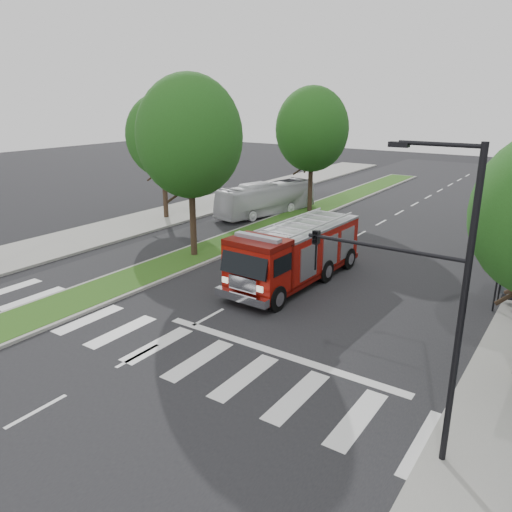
{
  "coord_description": "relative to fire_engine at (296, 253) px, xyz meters",
  "views": [
    {
      "loc": [
        12.48,
        -14.79,
        8.88
      ],
      "look_at": [
        0.05,
        3.48,
        1.8
      ],
      "focal_mm": 35.0,
      "sensor_mm": 36.0,
      "label": 1
    }
  ],
  "objects": [
    {
      "name": "tree_median_near",
      "position": [
        -6.9,
        0.3,
        5.31
      ],
      "size": [
        5.8,
        5.8,
        10.16
      ],
      "color": "black",
      "rests_on": "ground"
    },
    {
      "name": "median",
      "position": [
        -6.9,
        12.3,
        -1.42
      ],
      "size": [
        3.0,
        50.0,
        0.15
      ],
      "color": "gray",
      "rests_on": "ground"
    },
    {
      "name": "streetlight_right_near",
      "position": [
        8.71,
        -9.2,
        3.17
      ],
      "size": [
        4.08,
        0.22,
        8.0
      ],
      "color": "black",
      "rests_on": "ground"
    },
    {
      "name": "tree_median_far",
      "position": [
        -6.9,
        14.3,
        4.99
      ],
      "size": [
        5.6,
        5.6,
        9.72
      ],
      "color": "black",
      "rests_on": "ground"
    },
    {
      "name": "ground",
      "position": [
        -0.9,
        -5.7,
        -1.5
      ],
      "size": [
        140.0,
        140.0,
        0.0
      ],
      "primitive_type": "plane",
      "color": "black",
      "rests_on": "ground"
    },
    {
      "name": "sidewalk_left",
      "position": [
        -15.4,
        4.3,
        -1.42
      ],
      "size": [
        5.0,
        80.0,
        0.15
      ],
      "primitive_type": "cube",
      "color": "gray",
      "rests_on": "ground"
    },
    {
      "name": "fire_engine",
      "position": [
        0.0,
        0.0,
        0.0
      ],
      "size": [
        3.05,
        9.1,
        3.12
      ],
      "rotation": [
        0.0,
        0.0,
        -0.03
      ],
      "color": "#550804",
      "rests_on": "ground"
    },
    {
      "name": "city_bus",
      "position": [
        -9.4,
        11.82,
        -0.23
      ],
      "size": [
        4.07,
        9.32,
        2.53
      ],
      "primitive_type": "imported",
      "rotation": [
        0.0,
        0.0,
        -0.22
      ],
      "color": "silver",
      "rests_on": "ground"
    },
    {
      "name": "tree_left_mid",
      "position": [
        -14.9,
        6.3,
        4.66
      ],
      "size": [
        5.2,
        5.2,
        9.16
      ],
      "color": "black",
      "rests_on": "ground"
    }
  ]
}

